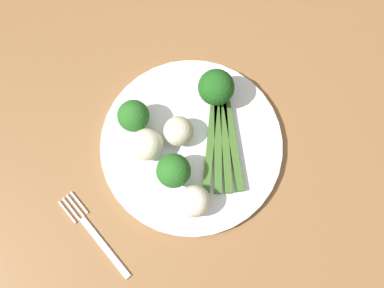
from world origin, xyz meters
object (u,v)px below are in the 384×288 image
(plate, at_px, (192,146))
(fork, at_px, (95,235))
(broccoli_front, at_px, (216,88))
(broccoli_back_right, at_px, (134,116))
(cauliflower_outer_edge, at_px, (147,145))
(cauliflower_mid, at_px, (177,132))
(dining_table, at_px, (188,164))
(cauliflower_edge, at_px, (195,201))
(asparagus_bundle, at_px, (222,146))
(broccoli_front_left, at_px, (174,171))

(plate, height_order, fork, plate)
(broccoli_front, height_order, broccoli_back_right, broccoli_front)
(broccoli_front, bearing_deg, cauliflower_outer_edge, -177.17)
(plate, distance_m, broccoli_back_right, 0.11)
(cauliflower_mid, bearing_deg, dining_table, -83.51)
(cauliflower_edge, distance_m, fork, 0.17)
(cauliflower_edge, relative_size, fork, 0.30)
(dining_table, bearing_deg, broccoli_front, 25.63)
(plate, distance_m, cauliflower_mid, 0.04)
(plate, height_order, asparagus_bundle, asparagus_bundle)
(broccoli_front, bearing_deg, cauliflower_edge, -137.40)
(cauliflower_mid, bearing_deg, broccoli_back_right, 125.11)
(fork, bearing_deg, broccoli_front, -80.83)
(plate, distance_m, broccoli_front, 0.10)
(plate, xyz_separation_m, cauliflower_outer_edge, (-0.06, 0.04, 0.03))
(cauliflower_edge, height_order, fork, cauliflower_edge)
(cauliflower_outer_edge, height_order, fork, cauliflower_outer_edge)
(broccoli_back_right, height_order, cauliflower_outer_edge, broccoli_back_right)
(asparagus_bundle, bearing_deg, dining_table, -91.76)
(cauliflower_mid, bearing_deg, asparagus_bundle, -50.96)
(plate, relative_size, cauliflower_edge, 6.00)
(plate, bearing_deg, dining_table, 166.84)
(cauliflower_outer_edge, xyz_separation_m, fork, (-0.15, -0.06, -0.04))
(dining_table, bearing_deg, cauliflower_edge, -119.54)
(plate, xyz_separation_m, fork, (-0.21, -0.02, -0.01))
(cauliflower_mid, height_order, cauliflower_outer_edge, cauliflower_outer_edge)
(dining_table, relative_size, broccoli_front_left, 17.58)
(broccoli_front, distance_m, broccoli_back_right, 0.14)
(broccoli_front_left, distance_m, fork, 0.16)
(dining_table, bearing_deg, cauliflower_mid, 96.49)
(dining_table, distance_m, fork, 0.23)
(broccoli_back_right, height_order, fork, broccoli_back_right)
(broccoli_back_right, relative_size, cauliflower_outer_edge, 1.20)
(asparagus_bundle, distance_m, broccoli_back_right, 0.15)
(broccoli_front, xyz_separation_m, broccoli_front_left, (-0.13, -0.07, -0.00))
(plate, height_order, broccoli_back_right, broccoli_back_right)
(dining_table, xyz_separation_m, broccoli_front_left, (-0.05, -0.03, 0.17))
(cauliflower_edge, xyz_separation_m, fork, (-0.16, 0.06, -0.04))
(fork, bearing_deg, dining_table, -86.76)
(plate, bearing_deg, asparagus_bundle, -41.09)
(broccoli_front, bearing_deg, fork, -166.70)
(broccoli_back_right, height_order, cauliflower_edge, broccoli_back_right)
(cauliflower_outer_edge, bearing_deg, asparagus_bundle, -35.28)
(asparagus_bundle, bearing_deg, fork, -56.29)
(plate, xyz_separation_m, broccoli_back_right, (-0.05, 0.09, 0.04))
(asparagus_bundle, distance_m, fork, 0.25)
(plate, bearing_deg, broccoli_front, 28.75)
(dining_table, height_order, fork, fork)
(dining_table, relative_size, fork, 6.95)
(cauliflower_outer_edge, bearing_deg, broccoli_back_right, 79.29)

